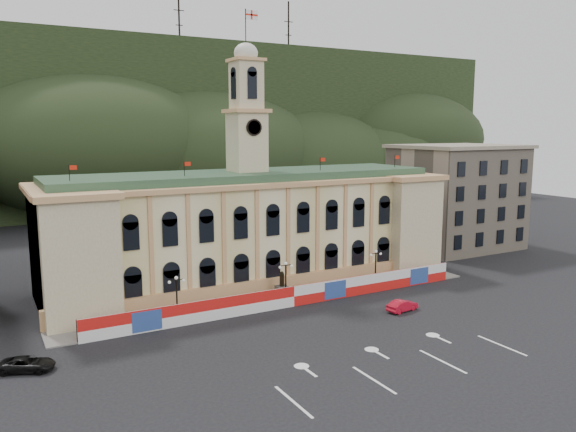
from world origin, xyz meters
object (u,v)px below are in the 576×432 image
red_sedan (402,306)px  black_suv (27,364)px  lamp_center (286,278)px  statue (282,291)px

red_sedan → black_suv: bearing=76.8°
lamp_center → red_sedan: lamp_center is taller
lamp_center → red_sedan: bearing=-43.7°
statue → red_sedan: size_ratio=0.86×
statue → lamp_center: lamp_center is taller
red_sedan → black_suv: red_sedan is taller
statue → lamp_center: size_ratio=0.72×
statue → black_suv: size_ratio=0.71×
red_sedan → black_suv: 40.51m
lamp_center → black_suv: bearing=-167.7°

